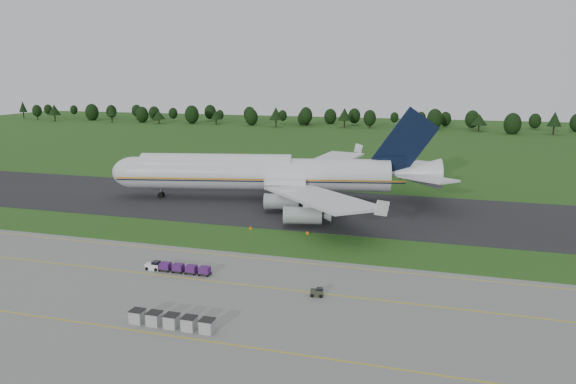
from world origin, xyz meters
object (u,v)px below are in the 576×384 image
(baggage_train, at_px, (177,268))
(uld_row, at_px, (172,321))
(utility_cart, at_px, (317,293))
(edge_markers, at_px, (279,231))
(aircraft, at_px, (266,173))

(baggage_train, height_order, uld_row, uld_row)
(utility_cart, xyz_separation_m, edge_markers, (-15.08, 29.52, -0.26))
(aircraft, distance_m, edge_markers, 30.56)
(utility_cart, distance_m, edge_markers, 33.14)
(uld_row, bearing_deg, utility_cart, 44.96)
(aircraft, bearing_deg, edge_markers, -66.49)
(utility_cart, height_order, uld_row, uld_row)
(aircraft, relative_size, edge_markers, 6.71)
(aircraft, distance_m, utility_cart, 63.30)
(baggage_train, height_order, utility_cart, baggage_train)
(baggage_train, height_order, edge_markers, baggage_train)
(utility_cart, distance_m, uld_row, 20.92)
(edge_markers, bearing_deg, baggage_train, -107.72)
(aircraft, xyz_separation_m, uld_row, (12.20, -71.70, -5.69))
(baggage_train, relative_size, utility_cart, 5.85)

